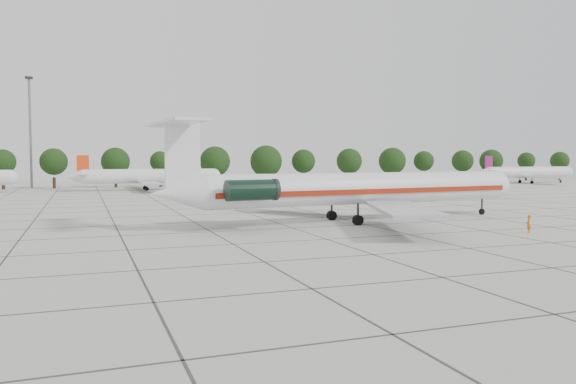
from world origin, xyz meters
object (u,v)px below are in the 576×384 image
Objects in this scene: main_airliner at (350,188)px; bg_airliner_c at (150,176)px; bg_airliner_e at (528,173)px; ground_crew at (529,224)px; floodlight_mast at (30,126)px.

main_airliner is 69.85m from bg_airliner_c.
bg_airliner_c is 100.05m from bg_airliner_e.
main_airliner is at bearing -79.29° from bg_airliner_c.
bg_airliner_c reaches higher than ground_crew.
bg_airliner_e is at bearing -1.01° from bg_airliner_c.
floodlight_mast reaches higher than ground_crew.
bg_airliner_e reaches higher than ground_crew.
bg_airliner_c is at bearing 95.23° from main_airliner.
bg_airliner_c is at bearing -115.45° from ground_crew.
main_airliner is at bearing -67.28° from floodlight_mast.
bg_airliner_c is 1.00× the size of bg_airliner_e.
ground_crew is at bearing -64.65° from floodlight_mast.
floodlight_mast is (-37.41, 89.34, 10.70)m from main_airliner.
main_airliner is 1.53× the size of bg_airliner_c.
bg_airliner_c and bg_airliner_e have the same top height.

